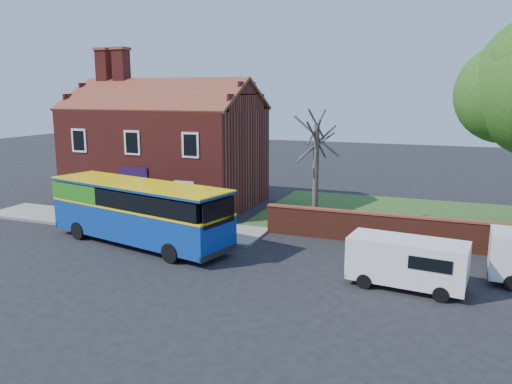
% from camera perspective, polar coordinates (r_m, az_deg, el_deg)
% --- Properties ---
extents(ground, '(120.00, 120.00, 0.00)m').
position_cam_1_polar(ground, '(22.47, -9.56, -8.59)').
color(ground, black).
rests_on(ground, ground).
extents(pavement, '(18.00, 3.50, 0.12)m').
position_cam_1_polar(pavement, '(30.78, -15.41, -3.28)').
color(pavement, gray).
rests_on(pavement, ground).
extents(kerb, '(18.00, 0.15, 0.14)m').
position_cam_1_polar(kerb, '(29.44, -17.42, -4.03)').
color(kerb, slate).
rests_on(kerb, ground).
extents(grass_strip, '(26.00, 12.00, 0.04)m').
position_cam_1_polar(grass_strip, '(32.10, 24.13, -3.36)').
color(grass_strip, '#426B28').
rests_on(grass_strip, ground).
extents(shop_building, '(12.30, 8.13, 10.50)m').
position_cam_1_polar(shop_building, '(34.88, -10.15, 4.23)').
color(shop_building, maroon).
rests_on(shop_building, ground).
extents(boundary_wall, '(22.00, 0.38, 1.60)m').
position_cam_1_polar(boundary_wall, '(26.11, 24.90, -4.82)').
color(boundary_wall, maroon).
rests_on(boundary_wall, ground).
extents(bus, '(10.73, 4.96, 3.17)m').
position_cam_1_polar(bus, '(26.04, -13.77, -1.88)').
color(bus, '#0D3897').
rests_on(bus, ground).
extents(van_near, '(4.65, 2.28, 1.97)m').
position_cam_1_polar(van_near, '(20.59, 16.90, -7.56)').
color(van_near, white).
rests_on(van_near, ground).
extents(bare_tree, '(2.39, 2.85, 6.37)m').
position_cam_1_polar(bare_tree, '(28.25, 6.84, 2.41)').
color(bare_tree, '#4C4238').
rests_on(bare_tree, ground).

